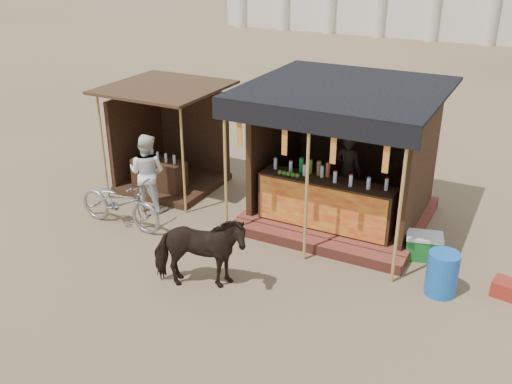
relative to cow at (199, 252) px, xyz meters
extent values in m
plane|color=#846B4C|center=(0.17, 0.06, -0.66)|extent=(120.00, 120.00, 0.00)
cube|color=brown|center=(1.17, 3.56, -0.55)|extent=(3.40, 2.80, 0.22)
cube|color=brown|center=(1.17, 2.01, -0.56)|extent=(3.40, 0.35, 0.20)
cube|color=#3B2415|center=(1.17, 2.61, 0.04)|extent=(2.60, 0.55, 0.95)
cube|color=red|center=(1.17, 2.32, 0.04)|extent=(2.50, 0.02, 0.88)
cube|color=#3B2415|center=(1.17, 4.81, 0.81)|extent=(3.00, 0.12, 2.50)
cube|color=#3B2415|center=(-0.33, 3.56, 0.81)|extent=(0.12, 2.50, 2.50)
cube|color=#3B2415|center=(2.67, 3.56, 0.81)|extent=(0.12, 2.50, 2.50)
cube|color=black|center=(1.17, 3.36, 2.09)|extent=(3.60, 3.60, 0.06)
cube|color=black|center=(1.17, 1.58, 1.91)|extent=(3.60, 0.06, 0.36)
cylinder|color=tan|center=(-0.43, 1.61, 0.72)|extent=(0.06, 0.06, 2.75)
cylinder|color=tan|center=(1.17, 1.61, 0.72)|extent=(0.06, 0.06, 2.75)
cylinder|color=tan|center=(2.77, 1.61, 0.72)|extent=(0.06, 0.06, 2.75)
cube|color=red|center=(-0.13, 1.61, 1.54)|extent=(0.10, 0.02, 0.55)
cube|color=red|center=(0.74, 1.61, 1.54)|extent=(0.10, 0.02, 0.55)
cube|color=red|center=(1.61, 1.61, 1.54)|extent=(0.10, 0.02, 0.55)
cube|color=red|center=(2.47, 1.61, 1.54)|extent=(0.10, 0.02, 0.55)
imported|color=black|center=(1.22, 3.66, 0.33)|extent=(0.59, 0.41, 1.55)
cube|color=#3B2415|center=(-2.83, 3.26, -0.58)|extent=(2.00, 2.00, 0.15)
cube|color=#3B2415|center=(-2.83, 4.21, 0.39)|extent=(1.90, 0.10, 2.10)
cube|color=#3B2415|center=(-3.78, 3.26, 0.39)|extent=(0.10, 1.90, 2.10)
cube|color=#472D19|center=(-2.83, 3.16, 1.69)|extent=(2.40, 2.40, 0.06)
cylinder|color=tan|center=(-3.88, 2.21, 0.52)|extent=(0.05, 0.05, 2.35)
cylinder|color=tan|center=(-1.78, 2.21, 0.52)|extent=(0.05, 0.05, 2.35)
cube|color=#3B2415|center=(-2.83, 2.76, -0.26)|extent=(1.20, 0.50, 0.80)
imported|color=black|center=(0.00, 0.00, 0.00)|extent=(1.72, 1.29, 1.32)
imported|color=gray|center=(-2.59, 1.13, -0.15)|extent=(1.95, 0.70, 1.02)
imported|color=white|center=(-2.56, 2.02, 0.17)|extent=(0.89, 0.74, 1.66)
cylinder|color=blue|center=(3.55, 1.65, -0.29)|extent=(0.57, 0.57, 0.74)
cube|color=maroon|center=(4.52, 2.06, -0.53)|extent=(0.49, 0.42, 0.27)
cube|color=#186D27|center=(3.05, 2.66, -0.46)|extent=(0.70, 0.56, 0.40)
cube|color=white|center=(3.05, 2.66, -0.23)|extent=(0.73, 0.58, 0.06)
cylinder|color=silver|center=(-7.83, 26.46, 1.14)|extent=(0.70, 0.70, 3.60)
cylinder|color=silver|center=(-4.83, 26.46, 1.14)|extent=(0.70, 0.70, 3.60)
cylinder|color=silver|center=(-1.83, 26.46, 1.14)|extent=(0.70, 0.70, 3.60)
cylinder|color=silver|center=(1.17, 26.46, 1.14)|extent=(0.70, 0.70, 3.60)
camera|label=1|loc=(4.49, -6.66, 4.65)|focal=40.00mm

